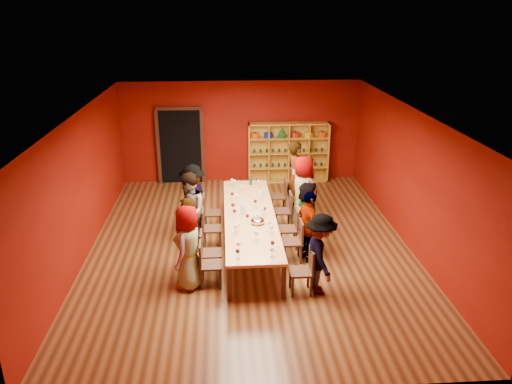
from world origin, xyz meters
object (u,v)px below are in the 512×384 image
(person_left_1, at_px, (187,237))
(person_right_1, at_px, (309,227))
(tasting_table, at_px, (250,217))
(person_left_2, at_px, (189,211))
(chair_person_right_4, at_px, (281,194))
(chair_person_right_0, at_px, (305,268))
(shelving_unit, at_px, (288,149))
(chair_person_left_3, at_px, (209,211))
(chair_person_left_2, at_px, (208,226))
(chair_person_right_2, at_px, (292,226))
(person_left_0, at_px, (188,247))
(person_right_4, at_px, (296,177))
(person_left_3, at_px, (193,198))
(chair_person_left_0, at_px, (207,262))
(person_right_2, at_px, (307,215))
(wine_bottle, at_px, (251,180))
(chair_person_right_1, at_px, (296,239))
(chair_person_right_3, at_px, (286,209))
(chair_person_left_1, at_px, (207,250))
(spittoon_bowl, at_px, (258,221))
(person_right_3, at_px, (303,193))
(person_right_0, at_px, (320,254))

(person_left_1, relative_size, person_right_1, 1.06)
(tasting_table, xyz_separation_m, person_left_2, (-1.31, 0.02, 0.16))
(chair_person_right_4, bearing_deg, chair_person_right_0, -90.00)
(shelving_unit, bearing_deg, chair_person_left_3, -124.03)
(chair_person_left_2, height_order, chair_person_right_2, same)
(person_left_0, distance_m, chair_person_right_2, 2.64)
(tasting_table, height_order, person_right_4, person_right_4)
(person_left_3, bearing_deg, chair_person_right_2, 81.44)
(chair_person_left_2, height_order, person_left_3, person_left_3)
(chair_person_left_0, distance_m, person_right_2, 2.64)
(chair_person_left_3, distance_m, wine_bottle, 1.52)
(shelving_unit, xyz_separation_m, chair_person_right_1, (-0.49, -5.06, -0.49))
(person_left_0, height_order, chair_person_right_3, person_left_0)
(chair_person_right_2, relative_size, person_right_4, 0.47)
(chair_person_left_1, xyz_separation_m, chair_person_right_1, (1.82, 0.39, 0.00))
(chair_person_right_0, bearing_deg, chair_person_left_0, 168.42)
(tasting_table, xyz_separation_m, spittoon_bowl, (0.13, -0.49, 0.12))
(person_left_1, height_order, spittoon_bowl, person_left_1)
(chair_person_left_0, xyz_separation_m, chair_person_right_0, (1.82, -0.37, 0.00))
(person_left_0, relative_size, person_left_2, 0.96)
(chair_person_left_0, xyz_separation_m, chair_person_right_2, (1.82, 1.50, 0.00))
(person_right_3, bearing_deg, person_left_1, 117.46)
(chair_person_right_3, xyz_separation_m, spittoon_bowl, (-0.78, -1.39, 0.32))
(person_right_1, bearing_deg, chair_person_right_4, -10.51)
(tasting_table, distance_m, chair_person_right_0, 2.19)
(tasting_table, distance_m, chair_person_left_0, 1.86)
(person_left_1, distance_m, person_left_2, 1.16)
(person_right_1, bearing_deg, person_right_3, -21.08)
(tasting_table, bearing_deg, person_right_2, -5.14)
(person_left_0, distance_m, person_right_3, 3.58)
(chair_person_right_0, relative_size, person_right_0, 0.57)
(person_left_1, height_order, person_right_3, person_right_3)
(chair_person_left_2, bearing_deg, person_right_2, -3.59)
(person_right_0, height_order, person_right_3, person_right_3)
(chair_person_right_0, distance_m, person_right_4, 3.89)
(shelving_unit, distance_m, person_left_0, 6.49)
(person_right_1, bearing_deg, chair_person_right_2, 6.22)
(shelving_unit, xyz_separation_m, chair_person_left_0, (-2.31, -5.93, -0.49))
(tasting_table, distance_m, person_right_4, 2.28)
(person_right_0, bearing_deg, chair_person_left_3, 32.08)
(chair_person_right_1, height_order, person_right_1, person_right_1)
(chair_person_right_2, distance_m, wine_bottle, 2.22)
(chair_person_right_4, bearing_deg, chair_person_left_1, -121.23)
(chair_person_right_3, relative_size, person_right_4, 0.47)
(chair_person_right_2, distance_m, person_right_4, 2.06)
(chair_person_right_0, relative_size, person_right_4, 0.47)
(chair_person_left_2, bearing_deg, chair_person_left_1, -90.00)
(chair_person_right_4, relative_size, spittoon_bowl, 3.02)
(person_left_0, bearing_deg, chair_person_right_0, 98.32)
(tasting_table, xyz_separation_m, person_right_2, (1.25, -0.11, 0.06))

